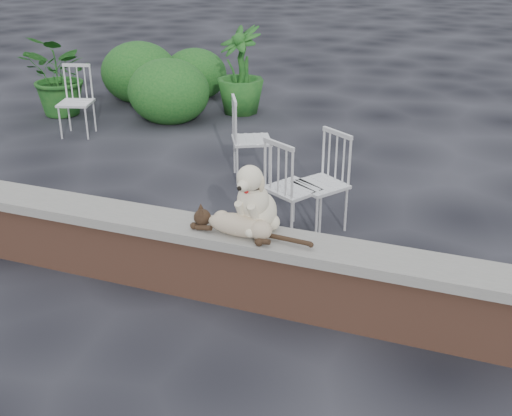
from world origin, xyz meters
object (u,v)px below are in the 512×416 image
(chair_a, at_px, (76,102))
(chair_d, at_px, (320,183))
(dog, at_px, (258,195))
(cat, at_px, (240,224))
(chair_e, at_px, (252,139))
(potted_plant_b, at_px, (240,70))
(potted_plant_a, at_px, (61,75))
(chair_c, at_px, (293,187))

(chair_a, xyz_separation_m, chair_d, (3.87, -1.66, 0.00))
(dog, relative_size, cat, 0.49)
(dog, bearing_deg, chair_d, 92.42)
(chair_e, relative_size, potted_plant_b, 0.72)
(dog, distance_m, chair_d, 1.37)
(chair_d, relative_size, potted_plant_a, 0.78)
(dog, relative_size, chair_a, 0.59)
(chair_a, distance_m, chair_e, 2.87)
(cat, distance_m, chair_e, 2.62)
(cat, relative_size, potted_plant_a, 0.92)
(chair_a, height_order, potted_plant_a, potted_plant_a)
(chair_d, bearing_deg, potted_plant_b, 156.03)
(chair_e, bearing_deg, dog, 174.74)
(chair_e, bearing_deg, potted_plant_a, 40.98)
(chair_e, bearing_deg, chair_d, -160.85)
(dog, distance_m, cat, 0.25)
(cat, relative_size, chair_c, 1.19)
(potted_plant_a, bearing_deg, potted_plant_b, 23.48)
(potted_plant_b, bearing_deg, chair_e, -65.23)
(chair_d, bearing_deg, chair_c, -105.48)
(chair_d, bearing_deg, potted_plant_a, -173.96)
(chair_c, bearing_deg, chair_d, -110.01)
(dog, relative_size, potted_plant_b, 0.42)
(chair_d, bearing_deg, dog, -61.90)
(chair_a, bearing_deg, potted_plant_b, 30.77)
(potted_plant_b, bearing_deg, dog, -66.49)
(chair_d, bearing_deg, cat, -64.44)
(chair_a, distance_m, chair_d, 4.21)
(dog, bearing_deg, potted_plant_b, 121.48)
(dog, height_order, potted_plant_a, potted_plant_a)
(chair_d, bearing_deg, chair_a, -169.55)
(chair_c, xyz_separation_m, potted_plant_b, (-2.01, 3.66, 0.18))
(dog, xyz_separation_m, potted_plant_a, (-4.52, 3.74, -0.25))
(potted_plant_a, height_order, potted_plant_b, potted_plant_b)
(cat, xyz_separation_m, chair_a, (-3.66, 3.11, -0.21))
(dog, distance_m, potted_plant_a, 5.87)
(chair_d, xyz_separation_m, potted_plant_b, (-2.21, 3.49, 0.18))
(dog, bearing_deg, chair_e, 120.11)
(potted_plant_a, relative_size, potted_plant_b, 0.93)
(potted_plant_a, bearing_deg, chair_d, -27.62)
(cat, xyz_separation_m, chair_d, (0.21, 1.45, -0.21))
(chair_d, distance_m, potted_plant_b, 4.14)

